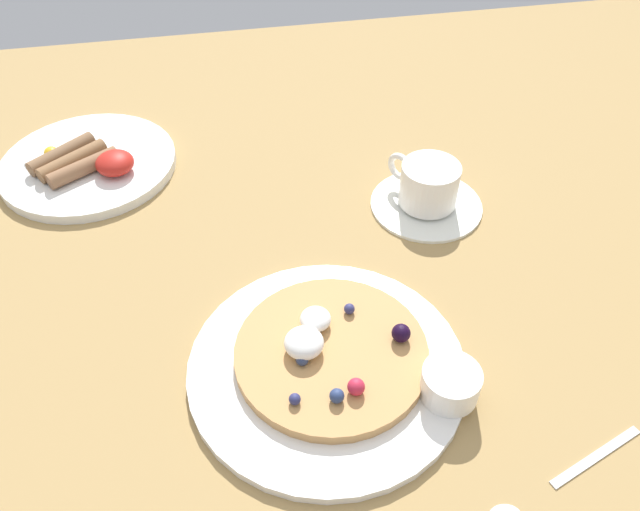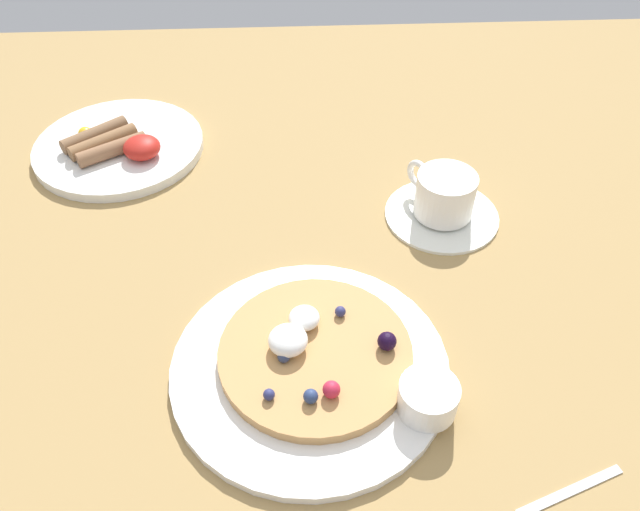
% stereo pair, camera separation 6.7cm
% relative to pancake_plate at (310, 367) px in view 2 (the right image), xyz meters
% --- Properties ---
extents(ground_plane, '(1.81, 1.26, 0.03)m').
position_rel_pancake_plate_xyz_m(ground_plane, '(-0.05, 0.14, -0.02)').
color(ground_plane, '#A0804C').
extents(pancake_plate, '(0.27, 0.27, 0.01)m').
position_rel_pancake_plate_xyz_m(pancake_plate, '(0.00, 0.00, 0.00)').
color(pancake_plate, white).
rests_on(pancake_plate, ground_plane).
extents(pancake_with_berries, '(0.19, 0.19, 0.03)m').
position_rel_pancake_plate_xyz_m(pancake_with_berries, '(0.00, 0.01, 0.01)').
color(pancake_with_berries, tan).
rests_on(pancake_with_berries, pancake_plate).
extents(syrup_ramekin, '(0.05, 0.05, 0.03)m').
position_rel_pancake_plate_xyz_m(syrup_ramekin, '(0.10, -0.05, 0.02)').
color(syrup_ramekin, white).
rests_on(syrup_ramekin, pancake_plate).
extents(breakfast_plate, '(0.23, 0.23, 0.01)m').
position_rel_pancake_plate_xyz_m(breakfast_plate, '(-0.25, 0.38, 0.00)').
color(breakfast_plate, white).
rests_on(breakfast_plate, ground_plane).
extents(fried_breakfast, '(0.15, 0.11, 0.03)m').
position_rel_pancake_plate_xyz_m(fried_breakfast, '(-0.25, 0.37, 0.02)').
color(fried_breakfast, '#895F40').
rests_on(fried_breakfast, breakfast_plate).
extents(coffee_saucer, '(0.14, 0.14, 0.01)m').
position_rel_pancake_plate_xyz_m(coffee_saucer, '(0.17, 0.22, -0.00)').
color(coffee_saucer, white).
rests_on(coffee_saucer, ground_plane).
extents(coffee_cup, '(0.08, 0.09, 0.05)m').
position_rel_pancake_plate_xyz_m(coffee_cup, '(0.17, 0.22, 0.03)').
color(coffee_cup, white).
rests_on(coffee_cup, coffee_saucer).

